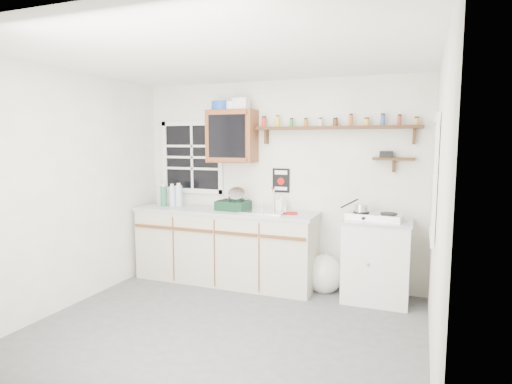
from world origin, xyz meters
TOP-DOWN VIEW (x-y plane):
  - room at (0.00, 0.00)m, footprint 3.64×3.24m
  - main_cabinet at (-0.58, 1.30)m, footprint 2.31×0.63m
  - right_cabinet at (1.25, 1.32)m, footprint 0.73×0.57m
  - sink at (-0.05, 1.30)m, footprint 0.52×0.44m
  - upper_cabinet at (-0.55, 1.44)m, footprint 0.60×0.32m
  - upper_cabinet_clutter at (-0.59, 1.44)m, footprint 0.48×0.24m
  - spice_shelf at (0.72, 1.51)m, footprint 1.91×0.18m
  - secondary_shelf at (1.36, 1.52)m, footprint 0.45×0.16m
  - warning_sign at (0.05, 1.59)m, footprint 0.22×0.02m
  - window_back at (-1.20, 1.59)m, footprint 0.93×0.03m
  - window_right at (1.79, 0.55)m, footprint 0.03×0.78m
  - water_bottles at (-1.40, 1.33)m, footprint 0.38×0.16m
  - dish_rack at (-0.46, 1.30)m, footprint 0.40×0.31m
  - soap_bottle at (0.10, 1.45)m, footprint 0.12×0.12m
  - rag at (0.28, 1.27)m, footprint 0.17×0.16m
  - hotplate at (1.22, 1.31)m, footprint 0.62×0.38m
  - saucepan at (1.06, 1.31)m, footprint 0.33×0.25m
  - trash_bag at (0.65, 1.40)m, footprint 0.43×0.39m

SIDE VIEW (x-z plane):
  - trash_bag at x=0.65m, z-range -0.04..0.46m
  - right_cabinet at x=1.25m, z-range 0.00..0.91m
  - main_cabinet at x=-0.58m, z-range 0.00..0.92m
  - rag at x=0.28m, z-range 0.92..0.94m
  - sink at x=-0.05m, z-range 0.79..1.08m
  - hotplate at x=1.22m, z-range 0.91..0.99m
  - dish_rack at x=-0.46m, z-range 0.87..1.15m
  - soap_bottle at x=0.10m, z-range 0.92..1.12m
  - saucepan at x=1.06m, z-range 0.95..1.11m
  - water_bottles at x=-1.40m, z-range 0.91..1.21m
  - room at x=0.00m, z-range -0.02..2.52m
  - warning_sign at x=0.05m, z-range 1.13..1.43m
  - window_right at x=1.79m, z-range 0.91..1.99m
  - window_back at x=-1.20m, z-range 1.06..2.04m
  - secondary_shelf at x=1.36m, z-range 1.46..1.69m
  - upper_cabinet at x=-0.55m, z-range 1.50..2.15m
  - spice_shelf at x=0.72m, z-range 1.75..2.10m
  - upper_cabinet_clutter at x=-0.59m, z-range 2.14..2.28m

